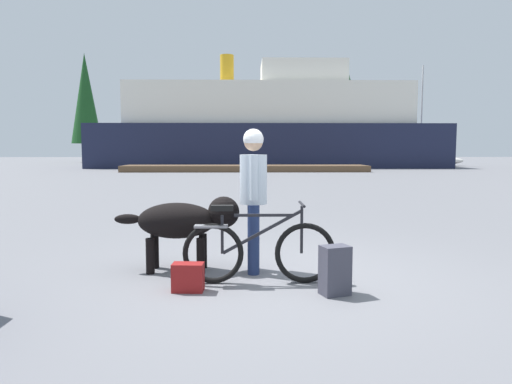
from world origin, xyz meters
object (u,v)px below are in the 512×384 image
at_px(handbag_pannier, 188,277).
at_px(ferry_boat, 269,128).
at_px(person_cyclist, 253,187).
at_px(backpack, 335,270).
at_px(dog, 185,221).
at_px(bicycle, 258,250).
at_px(sailboat_moored, 420,160).

xyz_separation_m(handbag_pannier, ferry_boat, (2.42, 33.62, 3.03)).
distance_m(person_cyclist, backpack, 1.44).
bearing_deg(backpack, person_cyclist, 132.07).
distance_m(dog, ferry_boat, 32.98).
height_order(bicycle, person_cyclist, person_cyclist).
relative_size(bicycle, dog, 1.12).
bearing_deg(person_cyclist, dog, 175.24).
relative_size(person_cyclist, backpack, 3.40).
relative_size(dog, handbag_pannier, 4.69).
relative_size(bicycle, person_cyclist, 0.98).
xyz_separation_m(dog, ferry_boat, (2.56, 32.78, 2.56)).
bearing_deg(sailboat_moored, backpack, -111.55).
height_order(bicycle, handbag_pannier, bicycle).
height_order(handbag_pannier, ferry_boat, ferry_boat).
relative_size(handbag_pannier, sailboat_moored, 0.04).
relative_size(backpack, handbag_pannier, 1.57).
distance_m(ferry_boat, sailboat_moored, 13.52).
distance_m(dog, handbag_pannier, 0.96).
xyz_separation_m(person_cyclist, handbag_pannier, (-0.69, -0.76, -0.88)).
distance_m(bicycle, dog, 1.05).
xyz_separation_m(person_cyclist, dog, (-0.82, 0.07, -0.42)).
bearing_deg(backpack, sailboat_moored, 68.45).
bearing_deg(backpack, dog, 149.33).
bearing_deg(ferry_boat, person_cyclist, -93.02).
distance_m(dog, backpack, 1.93).
bearing_deg(bicycle, dog, 147.36).
distance_m(bicycle, person_cyclist, 0.82).
bearing_deg(person_cyclist, bicycle, -85.09).
bearing_deg(dog, handbag_pannier, -80.90).
xyz_separation_m(bicycle, backpack, (0.77, -0.42, -0.12)).
height_order(handbag_pannier, sailboat_moored, sailboat_moored).
xyz_separation_m(bicycle, ferry_boat, (1.69, 33.34, 2.81)).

